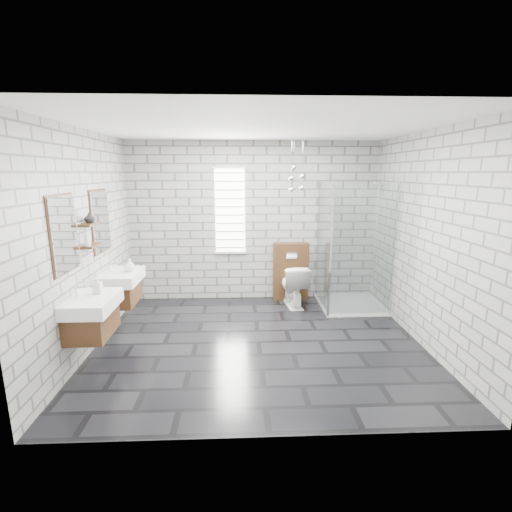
{
  "coord_description": "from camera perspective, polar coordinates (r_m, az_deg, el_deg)",
  "views": [
    {
      "loc": [
        -0.23,
        -4.51,
        2.18
      ],
      "look_at": [
        -0.02,
        0.35,
        1.08
      ],
      "focal_mm": 26.0,
      "sensor_mm": 36.0,
      "label": 1
    }
  ],
  "objects": [
    {
      "name": "floor",
      "position": [
        5.02,
        0.41,
        -13.19
      ],
      "size": [
        4.2,
        3.6,
        0.02
      ],
      "primitive_type": "cube",
      "color": "black",
      "rests_on": "ground"
    },
    {
      "name": "ceiling",
      "position": [
        4.54,
        0.46,
        19.39
      ],
      "size": [
        4.2,
        3.6,
        0.02
      ],
      "primitive_type": "cube",
      "color": "white",
      "rests_on": "wall_back"
    },
    {
      "name": "wall_back",
      "position": [
        6.38,
        -0.39,
        5.22
      ],
      "size": [
        4.2,
        0.02,
        2.7
      ],
      "primitive_type": "cube",
      "color": "#A0A09B",
      "rests_on": "floor"
    },
    {
      "name": "wall_front",
      "position": [
        2.83,
        2.28,
        -4.39
      ],
      "size": [
        4.2,
        0.02,
        2.7
      ],
      "primitive_type": "cube",
      "color": "#A0A09B",
      "rests_on": "floor"
    },
    {
      "name": "wall_left",
      "position": [
        4.95,
        -24.75,
        1.87
      ],
      "size": [
        0.02,
        3.6,
        2.7
      ],
      "primitive_type": "cube",
      "color": "#A0A09B",
      "rests_on": "floor"
    },
    {
      "name": "wall_right",
      "position": [
        5.15,
        24.63,
        2.25
      ],
      "size": [
        0.02,
        3.6,
        2.7
      ],
      "primitive_type": "cube",
      "color": "#A0A09B",
      "rests_on": "floor"
    },
    {
      "name": "vanity_left",
      "position": [
        4.51,
        -24.35,
        -6.89
      ],
      "size": [
        0.47,
        0.7,
        1.57
      ],
      "color": "#4A2D17",
      "rests_on": "wall_left"
    },
    {
      "name": "vanity_right",
      "position": [
        5.45,
        -20.34,
        -3.26
      ],
      "size": [
        0.47,
        0.7,
        1.57
      ],
      "color": "#4A2D17",
      "rests_on": "wall_left"
    },
    {
      "name": "shelf_lower",
      "position": [
        4.88,
        -24.07,
        1.44
      ],
      "size": [
        0.14,
        0.3,
        0.03
      ],
      "primitive_type": "cube",
      "color": "#4A2D17",
      "rests_on": "wall_left"
    },
    {
      "name": "shelf_upper",
      "position": [
        4.85,
        -24.35,
        4.45
      ],
      "size": [
        0.14,
        0.3,
        0.03
      ],
      "primitive_type": "cube",
      "color": "#4A2D17",
      "rests_on": "wall_left"
    },
    {
      "name": "window",
      "position": [
        6.32,
        -4.03,
        6.95
      ],
      "size": [
        0.56,
        0.05,
        1.48
      ],
      "color": "white",
      "rests_on": "wall_back"
    },
    {
      "name": "cistern_panel",
      "position": [
        6.49,
        5.34,
        -2.36
      ],
      "size": [
        0.6,
        0.2,
        1.0
      ],
      "primitive_type": "cube",
      "color": "#4A2D17",
      "rests_on": "floor"
    },
    {
      "name": "flush_plate",
      "position": [
        6.32,
        5.52,
        0.02
      ],
      "size": [
        0.18,
        0.01,
        0.12
      ],
      "primitive_type": "cube",
      "color": "silver",
      "rests_on": "cistern_panel"
    },
    {
      "name": "shower_enclosure",
      "position": [
        6.18,
        13.92,
        -3.43
      ],
      "size": [
        1.0,
        1.0,
        2.03
      ],
      "color": "white",
      "rests_on": "floor"
    },
    {
      "name": "pendant_cluster",
      "position": [
        5.94,
        6.17,
        11.66
      ],
      "size": [
        0.29,
        0.25,
        0.82
      ],
      "color": "silver",
      "rests_on": "ceiling"
    },
    {
      "name": "toilet",
      "position": [
        6.21,
        5.72,
        -4.47
      ],
      "size": [
        0.47,
        0.73,
        0.7
      ],
      "primitive_type": "imported",
      "rotation": [
        0.0,
        0.0,
        3.26
      ],
      "color": "white",
      "rests_on": "floor"
    },
    {
      "name": "soap_bottle_a",
      "position": [
        4.53,
        -23.21,
        -4.15
      ],
      "size": [
        0.09,
        0.09,
        0.2
      ],
      "primitive_type": "imported",
      "rotation": [
        0.0,
        0.0,
        -0.01
      ],
      "color": "#B2B2B2",
      "rests_on": "vanity_left"
    },
    {
      "name": "soap_bottle_b",
      "position": [
        5.39,
        -18.91,
        -1.31
      ],
      "size": [
        0.19,
        0.19,
        0.18
      ],
      "primitive_type": "imported",
      "rotation": [
        0.0,
        0.0,
        0.43
      ],
      "color": "#B2B2B2",
      "rests_on": "vanity_right"
    },
    {
      "name": "soap_bottle_c",
      "position": [
        4.76,
        -24.56,
        2.47
      ],
      "size": [
        0.09,
        0.09,
        0.19
      ],
      "primitive_type": "imported",
      "rotation": [
        0.0,
        0.0,
        -0.2
      ],
      "color": "#B2B2B2",
      "rests_on": "shelf_lower"
    },
    {
      "name": "vase",
      "position": [
        4.84,
        -24.27,
        5.38
      ],
      "size": [
        0.13,
        0.13,
        0.13
      ],
      "primitive_type": "imported",
      "rotation": [
        0.0,
        0.0,
        -0.08
      ],
      "color": "#B2B2B2",
      "rests_on": "shelf_upper"
    }
  ]
}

